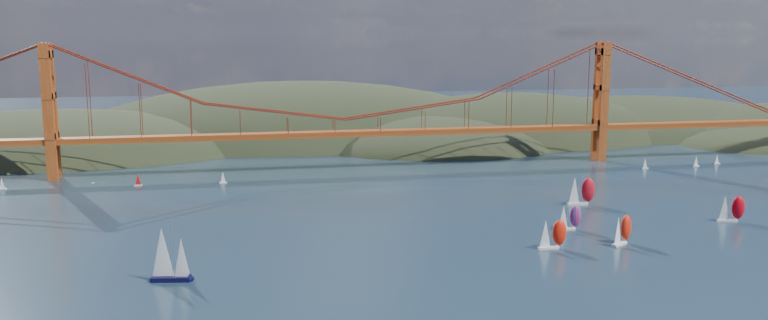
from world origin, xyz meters
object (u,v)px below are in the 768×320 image
Objects in this scene: racer_0 at (552,234)px; racer_3 at (581,190)px; racer_rwb at (569,217)px; racer_1 at (622,229)px; racer_2 at (731,208)px; sloop_navy at (168,255)px.

racer_0 is 57.85m from racer_3.
racer_rwb is at bearing 52.37° from racer_0.
racer_1 reaches higher than racer_rwb.
racer_0 is 22.47m from racer_rwb.
racer_rwb is (-54.32, 0.91, -0.41)m from racer_2.
racer_rwb is (114.97, 25.23, -2.43)m from sloop_navy.
racer_0 is 0.98× the size of racer_1.
sloop_navy is at bearing -153.39° from racer_3.
racer_1 reaches higher than racer_0.
racer_3 is (11.00, 48.14, 0.73)m from racer_1.
racer_0 is at bearing 149.13° from racer_1.
racer_2 is (67.83, 17.05, 0.10)m from racer_0.
racer_rwb is at bearing 81.63° from racer_1.
sloop_navy is at bearing -176.57° from racer_0.
sloop_navy reaches higher than racer_2.
racer_3 is (133.45, 55.47, -1.31)m from sloop_navy.
sloop_navy is at bearing -164.62° from racer_rwb.
racer_2 reaches higher than racer_rwb.
racer_0 reaches higher than racer_rwb.
sloop_navy reaches higher than racer_1.
racer_1 is 1.10× the size of racer_rwb.
racer_0 is at bearing -119.53° from racer_3.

